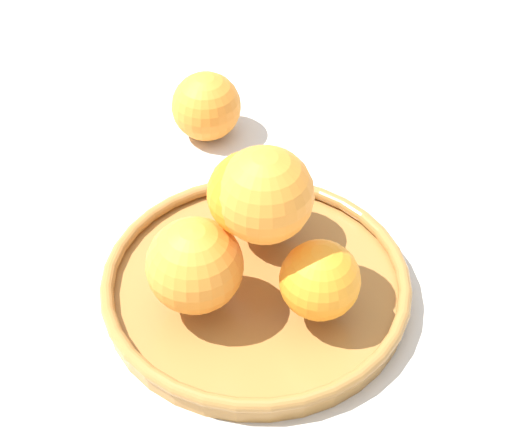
{
  "coord_description": "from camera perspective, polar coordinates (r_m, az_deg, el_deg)",
  "views": [
    {
      "loc": [
        -0.33,
        -0.41,
        0.59
      ],
      "look_at": [
        0.0,
        0.0,
        0.1
      ],
      "focal_mm": 60.0,
      "sensor_mm": 36.0,
      "label": 1
    }
  ],
  "objects": [
    {
      "name": "stray_orange",
      "position": [
        0.95,
        -3.33,
        7.35
      ],
      "size": [
        0.08,
        0.08,
        0.08
      ],
      "primitive_type": "sphere",
      "color": "orange",
      "rests_on": "ground_plane"
    },
    {
      "name": "fruit_bowl",
      "position": [
        0.78,
        0.0,
        -4.61
      ],
      "size": [
        0.28,
        0.28,
        0.03
      ],
      "color": "#A57238",
      "rests_on": "ground_plane"
    },
    {
      "name": "ground_plane",
      "position": [
        0.79,
        0.0,
        -5.26
      ],
      "size": [
        4.0,
        4.0,
        0.0
      ],
      "primitive_type": "plane",
      "color": "beige"
    },
    {
      "name": "orange_pile",
      "position": [
        0.73,
        -0.2,
        -0.52
      ],
      "size": [
        0.18,
        0.18,
        0.15
      ],
      "color": "orange",
      "rests_on": "fruit_bowl"
    }
  ]
}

